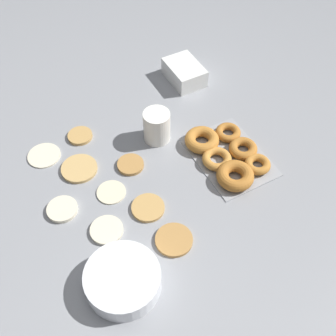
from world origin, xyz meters
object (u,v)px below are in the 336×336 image
object	(u,v)px
container_stack	(184,72)
pancake_3	(131,165)
pancake_1	(79,169)
pancake_2	(148,208)
pancake_6	(44,155)
paper_cup	(157,126)
pancake_0	(107,230)
pancake_8	(174,240)
donut_tray	(227,155)
batter_bowl	(123,280)
pancake_4	(112,193)
pancake_5	(62,209)
pancake_7	(80,136)

from	to	relation	value
container_stack	pancake_3	bearing A→B (deg)	128.58
pancake_1	pancake_2	bearing A→B (deg)	-152.00
pancake_6	container_stack	distance (m)	0.59
paper_cup	pancake_0	bearing A→B (deg)	130.83
pancake_8	donut_tray	bearing A→B (deg)	-58.39
pancake_2	container_stack	bearing A→B (deg)	-39.92
pancake_0	pancake_1	distance (m)	0.24
pancake_0	donut_tray	distance (m)	0.44
batter_bowl	container_stack	world-z (taller)	container_stack
pancake_3	pancake_4	world-z (taller)	pancake_3
batter_bowl	paper_cup	xyz separation A→B (m)	(0.41, -0.31, 0.02)
pancake_5	pancake_1	bearing A→B (deg)	-39.12
pancake_1	pancake_2	distance (m)	0.26
donut_tray	paper_cup	distance (m)	0.24
pancake_7	batter_bowl	size ratio (longest dim) A/B	0.42
container_stack	pancake_8	bearing A→B (deg)	147.93
pancake_2	pancake_0	bearing A→B (deg)	94.83
pancake_4	pancake_6	size ratio (longest dim) A/B	0.83
pancake_0	donut_tray	world-z (taller)	donut_tray
batter_bowl	container_stack	bearing A→B (deg)	-40.47
pancake_1	donut_tray	world-z (taller)	donut_tray
pancake_4	paper_cup	distance (m)	0.27
batter_bowl	pancake_3	bearing A→B (deg)	-27.75
pancake_7	pancake_8	world-z (taller)	same
pancake_2	pancake_6	xyz separation A→B (m)	(0.34, 0.20, -0.00)
pancake_5	donut_tray	distance (m)	0.53
pancake_3	pancake_4	xyz separation A→B (m)	(-0.07, 0.09, -0.00)
pancake_0	pancake_4	bearing A→B (deg)	-29.94
batter_bowl	paper_cup	size ratio (longest dim) A/B	1.78
pancake_3	pancake_7	xyz separation A→B (m)	(0.19, 0.09, -0.00)
pancake_8	pancake_7	bearing A→B (deg)	10.00
pancake_4	pancake_5	world-z (taller)	pancake_5
pancake_5	pancake_2	bearing A→B (deg)	-117.01
pancake_0	pancake_1	world-z (taller)	same
pancake_3	paper_cup	size ratio (longest dim) A/B	0.77
pancake_1	donut_tray	distance (m)	0.46
pancake_5	pancake_6	xyz separation A→B (m)	(0.23, -0.02, -0.00)
pancake_8	paper_cup	distance (m)	0.39
pancake_6	paper_cup	bearing A→B (deg)	-105.93
pancake_1	pancake_8	distance (m)	0.38
pancake_4	pancake_7	size ratio (longest dim) A/B	1.08
pancake_3	batter_bowl	size ratio (longest dim) A/B	0.43
pancake_7	pancake_8	xyz separation A→B (m)	(-0.49, -0.09, -0.00)
pancake_5	pancake_7	size ratio (longest dim) A/B	1.10
pancake_2	batter_bowl	size ratio (longest dim) A/B	0.50
pancake_1	pancake_4	bearing A→B (deg)	-158.44
pancake_6	pancake_4	bearing A→B (deg)	-151.12
batter_bowl	container_stack	size ratio (longest dim) A/B	1.25
pancake_2	batter_bowl	world-z (taller)	batter_bowl
pancake_2	batter_bowl	distance (m)	0.24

